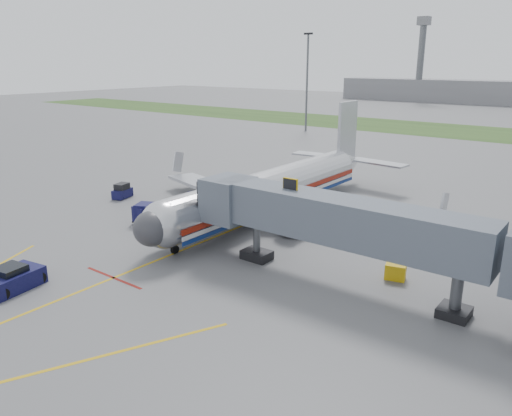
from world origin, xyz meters
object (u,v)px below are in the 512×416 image
Objects in this scene: belt_loader at (204,193)px; ramp_worker at (219,199)px; pushback_tug at (11,280)px; baggage_tug at (122,192)px; airliner at (271,189)px.

belt_loader is 2.78× the size of ramp_worker.
baggage_tug is (-12.94, 19.45, 0.05)m from pushback_tug.
baggage_tug is (-16.94, -5.09, -1.90)m from airliner.
ramp_worker is (3.86, -1.70, 0.26)m from belt_loader.
ramp_worker is (-2.14, 23.64, 0.07)m from pushback_tug.
baggage_tug is 11.59m from ramp_worker.
pushback_tug is at bearing -56.37° from baggage_tug.
airliner is at bearing -4.53° from belt_loader.
airliner is 24.95m from pushback_tug.
belt_loader is at bearing 103.31° from pushback_tug.
ramp_worker is at bearing -171.63° from airliner.
airliner is at bearing 80.74° from pushback_tug.
baggage_tug is 9.11m from belt_loader.
baggage_tug is 1.74× the size of ramp_worker.
belt_loader is at bearing 113.10° from ramp_worker.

